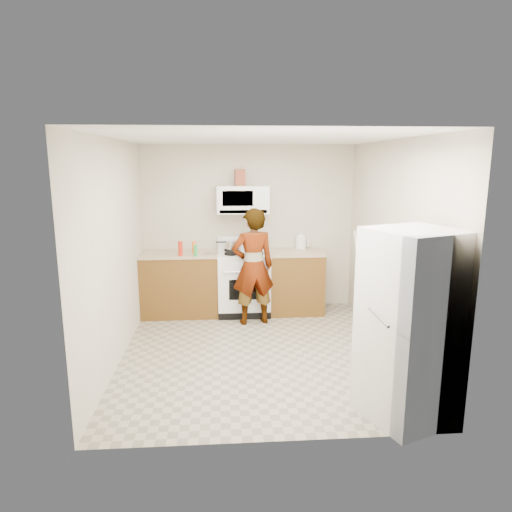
{
  "coord_description": "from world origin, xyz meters",
  "views": [
    {
      "loc": [
        -0.4,
        -5.13,
        2.26
      ],
      "look_at": [
        0.02,
        0.55,
        1.07
      ],
      "focal_mm": 32.0,
      "sensor_mm": 36.0,
      "label": 1
    }
  ],
  "objects": [
    {
      "name": "tray",
      "position": [
        0.04,
        1.4,
        0.96
      ],
      "size": [
        0.26,
        0.18,
        0.05
      ],
      "primitive_type": "cube",
      "rotation": [
        0.0,
        0.0,
        0.08
      ],
      "color": "silver",
      "rests_on": "gas_range"
    },
    {
      "name": "bottle_hot_sauce",
      "position": [
        -0.82,
        1.43,
        1.02
      ],
      "size": [
        0.07,
        0.07,
        0.18
      ],
      "primitive_type": "cylinder",
      "rotation": [
        0.0,
        0.0,
        0.24
      ],
      "color": "orange",
      "rests_on": "counter_left"
    },
    {
      "name": "bottle_green_cap",
      "position": [
        -0.79,
        1.22,
        1.02
      ],
      "size": [
        0.06,
        0.06,
        0.16
      ],
      "primitive_type": "cylinder",
      "rotation": [
        0.0,
        0.0,
        -0.25
      ],
      "color": "green",
      "rests_on": "counter_left"
    },
    {
      "name": "fridge",
      "position": [
        1.22,
        -1.48,
        0.85
      ],
      "size": [
        0.91,
        0.91,
        1.7
      ],
      "primitive_type": "cube",
      "rotation": [
        0.0,
        0.0,
        0.38
      ],
      "color": "#BBBBB7",
      "rests_on": "floor"
    },
    {
      "name": "counter_left",
      "position": [
        -1.04,
        1.49,
        0.92
      ],
      "size": [
        1.14,
        0.64,
        0.03
      ],
      "primitive_type": "cube",
      "color": "tan",
      "rests_on": "cabinet_left"
    },
    {
      "name": "saucepan",
      "position": [
        -0.26,
        1.66,
        1.02
      ],
      "size": [
        0.3,
        0.3,
        0.12
      ],
      "primitive_type": "cylinder",
      "rotation": [
        0.0,
        0.0,
        -0.42
      ],
      "color": "silver",
      "rests_on": "gas_range"
    },
    {
      "name": "cabinet_left",
      "position": [
        -1.04,
        1.49,
        0.45
      ],
      "size": [
        1.12,
        0.62,
        0.9
      ],
      "primitive_type": "cube",
      "color": "brown",
      "rests_on": "floor"
    },
    {
      "name": "counter_right",
      "position": [
        0.68,
        1.49,
        0.92
      ],
      "size": [
        0.82,
        0.64,
        0.03
      ],
      "primitive_type": "cube",
      "color": "tan",
      "rests_on": "cabinet_right"
    },
    {
      "name": "broom",
      "position": [
        1.54,
        1.05,
        0.66
      ],
      "size": [
        0.28,
        0.14,
        1.3
      ],
      "primitive_type": "cylinder",
      "rotation": [
        0.14,
        -0.14,
        -0.4
      ],
      "color": "white",
      "rests_on": "floor"
    },
    {
      "name": "right_wall",
      "position": [
        1.59,
        0.0,
        1.25
      ],
      "size": [
        0.02,
        3.6,
        2.5
      ],
      "primitive_type": "cube",
      "color": "beige",
      "rests_on": "floor"
    },
    {
      "name": "pot_lid",
      "position": [
        -0.6,
        1.37,
        0.94
      ],
      "size": [
        0.24,
        0.24,
        0.01
      ],
      "primitive_type": "cylinder",
      "rotation": [
        0.0,
        0.0,
        -0.1
      ],
      "color": "silver",
      "rests_on": "counter_left"
    },
    {
      "name": "cabinet_right",
      "position": [
        0.68,
        1.49,
        0.45
      ],
      "size": [
        0.8,
        0.62,
        0.9
      ],
      "primitive_type": "cube",
      "color": "brown",
      "rests_on": "floor"
    },
    {
      "name": "floor",
      "position": [
        0.0,
        0.0,
        0.0
      ],
      "size": [
        3.6,
        3.6,
        0.0
      ],
      "primitive_type": "plane",
      "color": "gray",
      "rests_on": "ground"
    },
    {
      "name": "back_wall",
      "position": [
        0.0,
        1.79,
        1.25
      ],
      "size": [
        3.2,
        0.02,
        2.5
      ],
      "primitive_type": "cube",
      "color": "beige",
      "rests_on": "floor"
    },
    {
      "name": "jug",
      "position": [
        -0.14,
        1.6,
        2.02
      ],
      "size": [
        0.16,
        0.16,
        0.24
      ],
      "primitive_type": "cube",
      "rotation": [
        0.0,
        0.0,
        0.14
      ],
      "color": "maroon",
      "rests_on": "microwave"
    },
    {
      "name": "kettle",
      "position": [
        0.8,
        1.71,
        1.03
      ],
      "size": [
        0.21,
        0.21,
        0.19
      ],
      "primitive_type": "cylinder",
      "rotation": [
        0.0,
        0.0,
        0.35
      ],
      "color": "white",
      "rests_on": "counter_right"
    },
    {
      "name": "person",
      "position": [
        0.01,
        1.02,
        0.82
      ],
      "size": [
        0.66,
        0.49,
        1.63
      ],
      "primitive_type": "imported",
      "rotation": [
        0.0,
        0.0,
        3.33
      ],
      "color": "tan",
      "rests_on": "floor"
    },
    {
      "name": "microwave",
      "position": [
        -0.1,
        1.61,
        1.7
      ],
      "size": [
        0.76,
        0.38,
        0.4
      ],
      "primitive_type": "cube",
      "color": "white",
      "rests_on": "back_wall"
    },
    {
      "name": "bottle_spray",
      "position": [
        -1.0,
        1.28,
        1.04
      ],
      "size": [
        0.07,
        0.07,
        0.21
      ],
      "primitive_type": "cylinder",
      "rotation": [
        0.0,
        0.0,
        -0.2
      ],
      "color": "red",
      "rests_on": "counter_left"
    },
    {
      "name": "gas_range",
      "position": [
        -0.1,
        1.48,
        0.49
      ],
      "size": [
        0.76,
        0.65,
        1.13
      ],
      "color": "white",
      "rests_on": "floor"
    }
  ]
}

